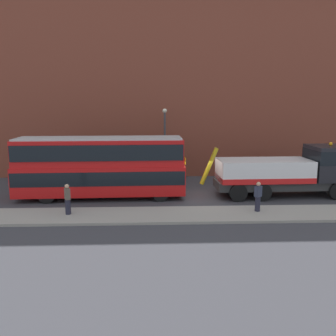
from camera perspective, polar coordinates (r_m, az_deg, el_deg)
ground_plane at (r=23.78m, az=5.17°, el=-4.63°), size 120.00×120.00×0.00m
near_kerb at (r=19.78m, az=6.74°, el=-7.59°), size 60.00×2.80×0.15m
building_facade at (r=30.14m, az=3.64°, el=14.07°), size 60.00×1.50×16.00m
recovery_tow_truck at (r=24.76m, az=19.35°, el=-0.40°), size 10.17×2.87×3.67m
double_decker_bus at (r=23.20m, az=-11.01°, el=0.48°), size 11.10×2.83×4.06m
pedestrian_onlooker at (r=20.02m, az=-16.19°, el=-5.01°), size 0.41×0.47×1.71m
pedestrian_bystander at (r=20.43m, az=14.57°, el=-4.62°), size 0.48×0.45×1.71m
street_lamp at (r=27.88m, az=-0.53°, el=4.92°), size 0.36×0.36×5.83m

